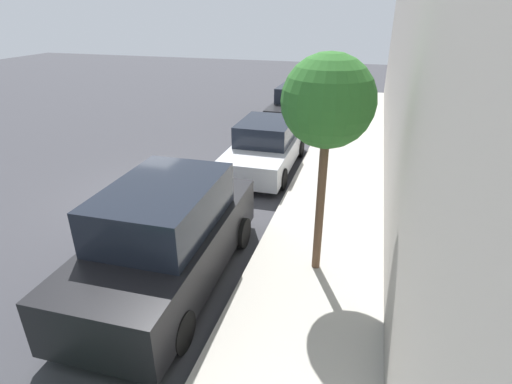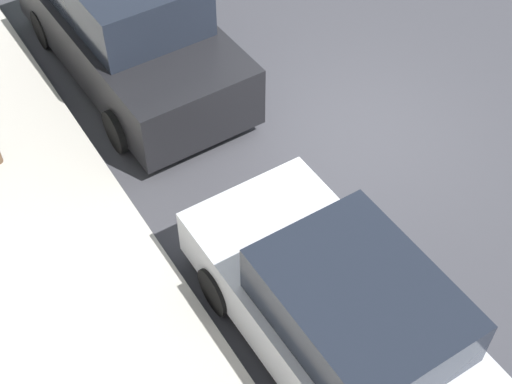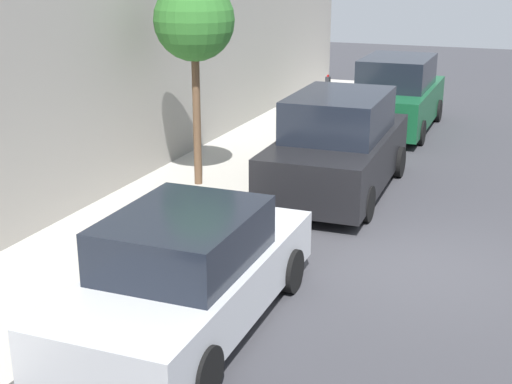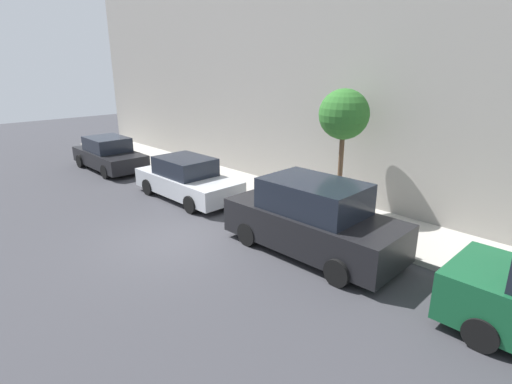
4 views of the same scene
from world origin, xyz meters
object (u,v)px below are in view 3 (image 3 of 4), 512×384
(parked_suv_nearest, at_px, (396,96))
(street_tree, at_px, (194,22))
(parked_suv_second, at_px, (338,146))
(parked_sedan_third, at_px, (188,273))
(parking_meter_near, at_px, (327,94))

(parked_suv_nearest, xyz_separation_m, street_tree, (2.58, 6.95, 2.39))
(parked_suv_nearest, relative_size, parked_suv_second, 0.99)
(parked_suv_nearest, distance_m, parked_suv_second, 5.97)
(parked_suv_nearest, height_order, parked_sedan_third, parked_suv_nearest)
(parked_suv_second, height_order, parked_sedan_third, parked_suv_second)
(street_tree, bearing_deg, parked_sedan_third, 114.94)
(parked_sedan_third, bearing_deg, parking_meter_near, -82.34)
(parking_meter_near, bearing_deg, parked_sedan_third, 97.66)
(parked_sedan_third, height_order, parking_meter_near, parked_sedan_third)
(street_tree, bearing_deg, parked_suv_second, -159.40)
(parked_suv_nearest, distance_m, street_tree, 7.79)
(parked_sedan_third, height_order, street_tree, street_tree)
(parked_suv_second, relative_size, parked_sedan_third, 1.07)
(parked_suv_nearest, height_order, parked_suv_second, same)
(parked_suv_second, bearing_deg, parked_sedan_third, 87.75)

